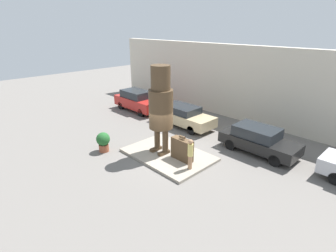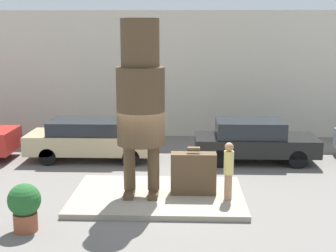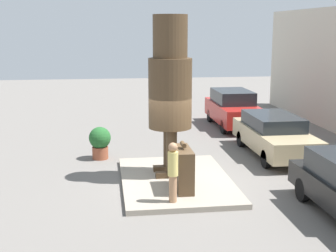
{
  "view_description": "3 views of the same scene",
  "coord_description": "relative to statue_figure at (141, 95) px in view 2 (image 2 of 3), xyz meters",
  "views": [
    {
      "loc": [
        9.29,
        -9.02,
        6.8
      ],
      "look_at": [
        0.09,
        -0.11,
        1.83
      ],
      "focal_mm": 28.0,
      "sensor_mm": 36.0,
      "label": 1
    },
    {
      "loc": [
        0.73,
        -12.39,
        4.59
      ],
      "look_at": [
        0.28,
        0.21,
        2.03
      ],
      "focal_mm": 50.0,
      "sensor_mm": 36.0,
      "label": 2
    },
    {
      "loc": [
        13.18,
        -2.02,
        4.53
      ],
      "look_at": [
        0.45,
        -0.3,
        1.84
      ],
      "focal_mm": 50.0,
      "sensor_mm": 36.0,
      "label": 3
    }
  ],
  "objects": [
    {
      "name": "parked_car_tan",
      "position": [
        -2.19,
        4.1,
        -2.16
      ],
      "size": [
        4.69,
        1.79,
        1.46
      ],
      "color": "tan",
      "rests_on": "ground_plane"
    },
    {
      "name": "planter_pot",
      "position": [
        -2.53,
        -2.14,
        -2.3
      ],
      "size": [
        0.77,
        0.77,
        1.14
      ],
      "color": "brown",
      "rests_on": "ground_plane"
    },
    {
      "name": "giant_suitcase",
      "position": [
        1.43,
        0.16,
        -2.21
      ],
      "size": [
        1.25,
        0.43,
        1.35
      ],
      "color": "#4C3823",
      "rests_on": "pedestal"
    },
    {
      "name": "ground_plane",
      "position": [
        0.44,
        0.12,
        -2.94
      ],
      "size": [
        60.0,
        60.0,
        0.0
      ],
      "primitive_type": "plane",
      "color": "slate"
    },
    {
      "name": "parked_car_black",
      "position": [
        3.64,
        4.04,
        -2.15
      ],
      "size": [
        4.29,
        1.79,
        1.51
      ],
      "color": "black",
      "rests_on": "ground_plane"
    },
    {
      "name": "statue_figure",
      "position": [
        0.0,
        0.0,
        0.0
      ],
      "size": [
        1.29,
        1.29,
        4.78
      ],
      "color": "#4C3823",
      "rests_on": "pedestal"
    },
    {
      "name": "pedestal",
      "position": [
        0.44,
        0.12,
        -2.87
      ],
      "size": [
        4.75,
        3.21,
        0.15
      ],
      "color": "gray",
      "rests_on": "ground_plane"
    },
    {
      "name": "tourist",
      "position": [
        2.35,
        -0.25,
        -1.93
      ],
      "size": [
        0.27,
        0.27,
        1.57
      ],
      "color": "#A87A56",
      "rests_on": "pedestal"
    },
    {
      "name": "building_backdrop",
      "position": [
        0.44,
        8.36,
        -0.2
      ],
      "size": [
        28.0,
        0.6,
        5.47
      ],
      "color": "beige",
      "rests_on": "ground_plane"
    }
  ]
}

